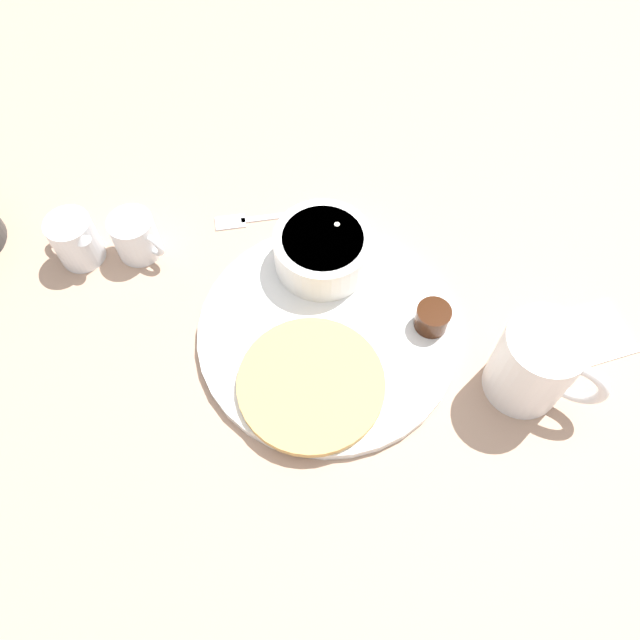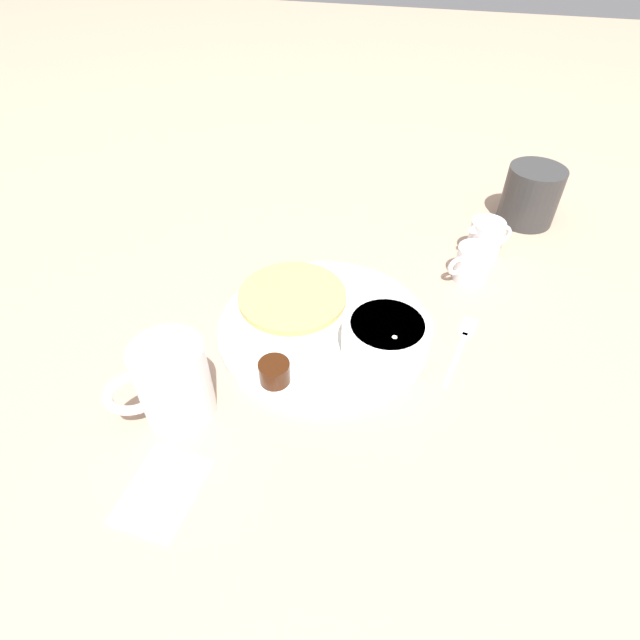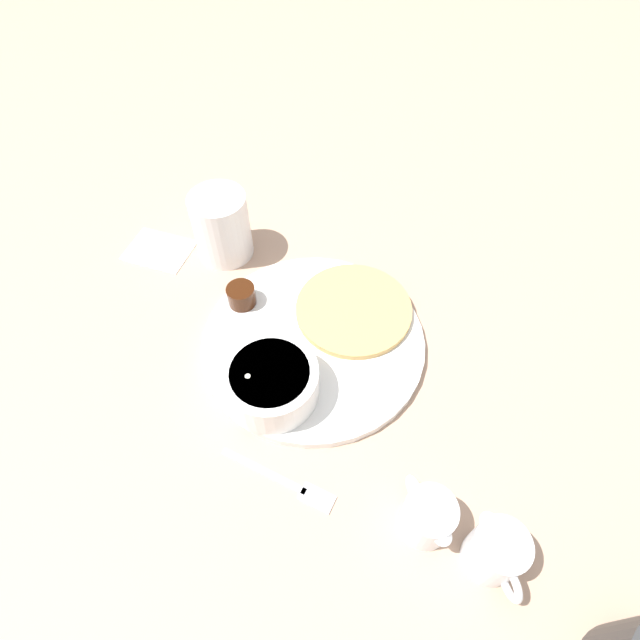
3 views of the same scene
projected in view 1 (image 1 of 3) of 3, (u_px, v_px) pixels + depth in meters
The scene contains 11 objects.
ground_plane at pixel (327, 335), 0.68m from camera, with size 4.00×4.00×0.00m, color tan.
plate at pixel (328, 332), 0.68m from camera, with size 0.28×0.28×0.01m.
pancake_stack at pixel (311, 384), 0.64m from camera, with size 0.15×0.15×0.01m.
bowl at pixel (323, 249), 0.69m from camera, with size 0.11×0.11×0.05m.
syrup_cup at pixel (433, 318), 0.66m from camera, with size 0.04×0.04×0.03m.
butter_ramekin at pixel (336, 240), 0.71m from camera, with size 0.05×0.05×0.05m.
coffee_mug at pixel (536, 365), 0.61m from camera, with size 0.09×0.10×0.10m.
creamer_pitcher_near at pixel (135, 236), 0.71m from camera, with size 0.05×0.06×0.06m.
creamer_pitcher_far at pixel (75, 239), 0.71m from camera, with size 0.05×0.07×0.06m.
fork at pixel (257, 218), 0.76m from camera, with size 0.13×0.04×0.00m.
napkin at pixel (587, 335), 0.68m from camera, with size 0.10×0.08×0.00m.
Camera 1 is at (0.12, 0.30, 0.60)m, focal length 35.00 mm.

